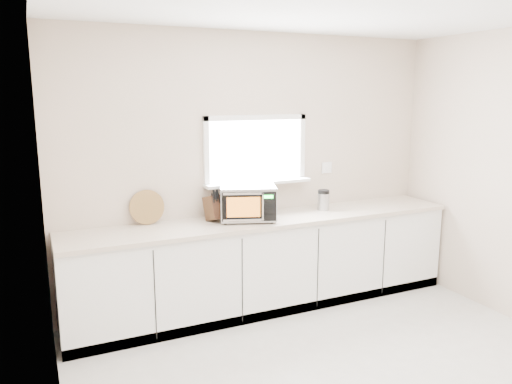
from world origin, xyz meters
TOP-DOWN VIEW (x-y plane):
  - back_wall at (0.00, 2.00)m, footprint 4.00×0.17m
  - cabinets at (0.00, 1.70)m, footprint 3.92×0.60m
  - countertop at (0.00, 1.69)m, footprint 3.92×0.64m
  - microwave at (-0.21, 1.70)m, footprint 0.62×0.55m
  - knife_block at (-0.53, 1.78)m, footprint 0.15×0.24m
  - cutting_board at (-1.12, 1.94)m, footprint 0.32×0.08m
  - coffee_grinder at (0.67, 1.76)m, footprint 0.14×0.14m

SIDE VIEW (x-z plane):
  - cabinets at x=0.00m, z-range 0.00..0.88m
  - countertop at x=0.00m, z-range 0.88..0.92m
  - coffee_grinder at x=0.67m, z-range 0.92..1.13m
  - knife_block at x=-0.53m, z-range 0.90..1.21m
  - cutting_board at x=-1.12m, z-range 0.92..1.24m
  - microwave at x=-0.21m, z-range 0.93..1.26m
  - back_wall at x=0.00m, z-range 0.01..2.71m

